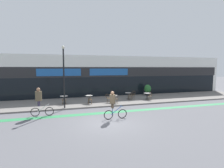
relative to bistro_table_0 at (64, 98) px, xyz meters
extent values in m
plane|color=#5B5B60|center=(2.60, -6.84, -0.66)|extent=(120.00, 120.00, 0.00)
cube|color=slate|center=(2.60, 0.41, -0.60)|extent=(40.00, 5.50, 0.12)
cube|color=silver|center=(2.60, 5.16, 1.90)|extent=(40.00, 4.00, 5.13)
cube|color=black|center=(2.60, 3.19, 0.66)|extent=(38.80, 0.10, 2.40)
cube|color=#232326|center=(2.60, 3.21, 2.46)|extent=(39.20, 0.14, 1.20)
cube|color=#1E56A3|center=(-0.36, 3.14, 2.46)|extent=(4.89, 0.08, 0.84)
cube|color=#1E56A3|center=(5.57, 3.14, 2.46)|extent=(4.89, 0.08, 0.84)
cube|color=#2D844C|center=(2.60, -4.30, -0.66)|extent=(36.00, 0.70, 0.01)
cylinder|color=black|center=(0.00, 0.00, -0.53)|extent=(0.41, 0.41, 0.02)
cylinder|color=black|center=(0.00, 0.00, -0.18)|extent=(0.07, 0.07, 0.72)
cylinder|color=#ADA8A3|center=(0.00, 0.00, 0.20)|extent=(0.75, 0.75, 0.02)
cylinder|color=black|center=(2.41, -0.57, -0.53)|extent=(0.39, 0.39, 0.02)
cylinder|color=black|center=(2.41, -0.57, -0.17)|extent=(0.07, 0.07, 0.75)
cylinder|color=#ADA8A3|center=(2.41, -0.57, 0.22)|extent=(0.71, 0.71, 0.02)
cylinder|color=black|center=(4.90, -0.96, -0.53)|extent=(0.38, 0.38, 0.02)
cylinder|color=black|center=(4.90, -0.96, -0.19)|extent=(0.07, 0.07, 0.69)
cylinder|color=#ADA8A3|center=(4.90, -0.96, 0.17)|extent=(0.69, 0.69, 0.02)
cylinder|color=black|center=(6.98, 0.35, -0.53)|extent=(0.40, 0.40, 0.02)
cylinder|color=black|center=(6.98, 0.35, -0.19)|extent=(0.07, 0.07, 0.71)
cylinder|color=#ADA8A3|center=(6.98, 0.35, 0.18)|extent=(0.72, 0.72, 0.02)
cylinder|color=black|center=(8.97, -0.33, -0.53)|extent=(0.43, 0.43, 0.02)
cylinder|color=black|center=(8.97, -0.33, -0.20)|extent=(0.07, 0.07, 0.68)
cylinder|color=#ADA8A3|center=(8.97, -0.33, 0.15)|extent=(0.78, 0.78, 0.02)
cylinder|color=#4C3823|center=(0.00, -0.55, -0.10)|extent=(0.40, 0.40, 0.03)
cylinder|color=#4C3823|center=(-0.14, -0.41, -0.33)|extent=(0.03, 0.03, 0.42)
cylinder|color=#4C3823|center=(0.14, -0.41, -0.33)|extent=(0.03, 0.03, 0.42)
cylinder|color=#4C3823|center=(-0.14, -0.69, -0.33)|extent=(0.03, 0.03, 0.42)
cylinder|color=#4C3823|center=(0.14, -0.69, -0.33)|extent=(0.03, 0.03, 0.42)
torus|color=#4C3823|center=(0.00, -0.72, 0.16)|extent=(0.03, 0.41, 0.41)
cylinder|color=#4C3823|center=(-0.17, -0.72, 0.02)|extent=(0.03, 0.03, 0.23)
cylinder|color=#4C3823|center=(0.17, -0.72, 0.02)|extent=(0.03, 0.03, 0.23)
cylinder|color=#4C3823|center=(2.41, -1.12, -0.10)|extent=(0.41, 0.41, 0.03)
cylinder|color=#4C3823|center=(2.28, -0.97, -0.33)|extent=(0.03, 0.03, 0.42)
cylinder|color=#4C3823|center=(2.56, -0.98, -0.33)|extent=(0.03, 0.03, 0.42)
cylinder|color=#4C3823|center=(2.27, -1.25, -0.33)|extent=(0.03, 0.03, 0.42)
cylinder|color=#4C3823|center=(2.55, -1.26, -0.33)|extent=(0.03, 0.03, 0.42)
torus|color=#4C3823|center=(2.41, -1.29, 0.16)|extent=(0.03, 0.41, 0.41)
cylinder|color=#4C3823|center=(2.24, -1.28, 0.02)|extent=(0.03, 0.03, 0.23)
cylinder|color=#4C3823|center=(2.58, -1.29, 0.02)|extent=(0.03, 0.03, 0.23)
cylinder|color=#4C3823|center=(4.90, -1.51, -0.10)|extent=(0.43, 0.43, 0.03)
cylinder|color=#4C3823|center=(4.75, -1.38, -0.33)|extent=(0.03, 0.03, 0.42)
cylinder|color=#4C3823|center=(5.03, -1.36, -0.33)|extent=(0.03, 0.03, 0.42)
cylinder|color=#4C3823|center=(4.77, -1.65, -0.33)|extent=(0.03, 0.03, 0.42)
cylinder|color=#4C3823|center=(5.05, -1.64, -0.33)|extent=(0.03, 0.03, 0.42)
torus|color=#4C3823|center=(4.91, -1.68, 0.16)|extent=(0.06, 0.41, 0.41)
cylinder|color=#4C3823|center=(4.74, -1.69, 0.02)|extent=(0.03, 0.03, 0.23)
cylinder|color=#4C3823|center=(5.08, -1.66, 0.02)|extent=(0.03, 0.03, 0.23)
cylinder|color=#4C3823|center=(4.35, -0.96, -0.10)|extent=(0.42, 0.42, 0.03)
cylinder|color=#4C3823|center=(4.49, -0.82, -0.33)|extent=(0.03, 0.03, 0.42)
cylinder|color=#4C3823|center=(4.48, -1.10, -0.33)|extent=(0.03, 0.03, 0.42)
cylinder|color=#4C3823|center=(4.21, -0.81, -0.33)|extent=(0.03, 0.03, 0.42)
cylinder|color=#4C3823|center=(4.20, -1.09, -0.33)|extent=(0.03, 0.03, 0.42)
torus|color=#4C3823|center=(4.18, -0.95, 0.16)|extent=(0.41, 0.05, 0.41)
cylinder|color=#4C3823|center=(4.19, -0.78, 0.02)|extent=(0.03, 0.03, 0.23)
cylinder|color=#4C3823|center=(4.17, -1.12, 0.02)|extent=(0.03, 0.03, 0.23)
cylinder|color=#4C3823|center=(6.98, -0.20, -0.10)|extent=(0.42, 0.42, 0.03)
cylinder|color=#4C3823|center=(6.85, -0.05, -0.33)|extent=(0.03, 0.03, 0.42)
cylinder|color=#4C3823|center=(7.13, -0.06, -0.33)|extent=(0.03, 0.03, 0.42)
cylinder|color=#4C3823|center=(6.84, -0.33, -0.33)|extent=(0.03, 0.03, 0.42)
cylinder|color=#4C3823|center=(7.11, -0.34, -0.33)|extent=(0.03, 0.03, 0.42)
torus|color=#4C3823|center=(6.97, -0.37, 0.16)|extent=(0.04, 0.41, 0.41)
cylinder|color=#4C3823|center=(6.80, -0.36, 0.02)|extent=(0.03, 0.03, 0.23)
cylinder|color=#4C3823|center=(7.14, -0.37, 0.02)|extent=(0.03, 0.03, 0.23)
cylinder|color=#4C3823|center=(7.53, 0.35, -0.10)|extent=(0.45, 0.45, 0.03)
cylinder|color=#4C3823|center=(7.41, 0.19, -0.33)|extent=(0.03, 0.03, 0.42)
cylinder|color=#4C3823|center=(7.37, 0.47, -0.33)|extent=(0.03, 0.03, 0.42)
cylinder|color=#4C3823|center=(7.69, 0.23, -0.33)|extent=(0.03, 0.03, 0.42)
cylinder|color=#4C3823|center=(7.65, 0.51, -0.33)|extent=(0.03, 0.03, 0.42)
torus|color=#4C3823|center=(7.70, 0.38, 0.16)|extent=(0.41, 0.09, 0.41)
cylinder|color=#4C3823|center=(7.72, 0.21, 0.02)|extent=(0.03, 0.03, 0.23)
cylinder|color=#4C3823|center=(7.67, 0.55, 0.02)|extent=(0.03, 0.03, 0.23)
cylinder|color=#4C3823|center=(8.97, -0.88, -0.10)|extent=(0.43, 0.43, 0.03)
cylinder|color=#4C3823|center=(8.82, -0.75, -0.33)|extent=(0.03, 0.03, 0.42)
cylinder|color=#4C3823|center=(9.10, -0.73, -0.33)|extent=(0.03, 0.03, 0.42)
cylinder|color=#4C3823|center=(8.85, -1.03, -0.33)|extent=(0.03, 0.03, 0.42)
cylinder|color=#4C3823|center=(9.12, -1.01, -0.33)|extent=(0.03, 0.03, 0.42)
torus|color=#4C3823|center=(8.99, -1.05, 0.16)|extent=(0.06, 0.41, 0.41)
cylinder|color=#4C3823|center=(8.82, -1.06, 0.02)|extent=(0.03, 0.03, 0.23)
cylinder|color=#4C3823|center=(9.16, -1.03, 0.02)|extent=(0.03, 0.03, 0.23)
cylinder|color=#232326|center=(10.40, 2.17, -0.30)|extent=(0.55, 0.55, 0.48)
ellipsoid|color=#28662D|center=(10.40, 2.17, 0.31)|extent=(0.88, 0.88, 1.05)
cylinder|color=black|center=(0.00, -2.07, 2.04)|extent=(0.12, 0.12, 5.17)
sphere|color=beige|center=(0.00, -2.07, 4.71)|extent=(0.26, 0.26, 0.26)
torus|color=black|center=(-1.18, -3.84, -0.33)|extent=(0.65, 0.09, 0.65)
torus|color=black|center=(-2.19, -3.78, -0.33)|extent=(0.65, 0.09, 0.65)
cylinder|color=silver|center=(-1.63, -3.81, -0.06)|extent=(0.78, 0.09, 0.59)
cylinder|color=silver|center=(-1.90, -3.80, -0.11)|extent=(0.04, 0.04, 0.46)
cylinder|color=silver|center=(-1.23, -3.83, 0.22)|extent=(0.05, 0.48, 0.03)
cylinder|color=#382D47|center=(-1.90, -3.71, 0.32)|extent=(0.17, 0.17, 0.39)
cylinder|color=#382D47|center=(-1.91, -3.89, 0.32)|extent=(0.17, 0.17, 0.39)
cylinder|color=brown|center=(-1.90, -3.80, 0.87)|extent=(0.49, 0.49, 0.72)
sphere|color=#9E7051|center=(-1.90, -3.80, 1.37)|extent=(0.27, 0.27, 0.27)
torus|color=black|center=(3.88, -6.16, -0.33)|extent=(0.67, 0.06, 0.67)
torus|color=black|center=(2.85, -6.16, -0.33)|extent=(0.67, 0.06, 0.67)
cylinder|color=#23519E|center=(3.42, -6.16, -0.04)|extent=(0.80, 0.05, 0.60)
cylinder|color=#23519E|center=(3.14, -6.16, -0.09)|extent=(0.04, 0.04, 0.47)
cylinder|color=#23519E|center=(3.83, -6.16, 0.24)|extent=(0.03, 0.48, 0.03)
cylinder|color=#4C3D2D|center=(3.14, -6.08, 0.31)|extent=(0.14, 0.14, 0.34)
cylinder|color=#4C3D2D|center=(3.14, -6.24, 0.31)|extent=(0.14, 0.14, 0.34)
cylinder|color=brown|center=(3.14, -6.16, 0.79)|extent=(0.41, 0.41, 0.62)
sphere|color=#9E7051|center=(3.14, -6.16, 1.22)|extent=(0.23, 0.23, 0.23)
camera|label=1|loc=(-0.40, -17.69, 2.96)|focal=28.00mm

